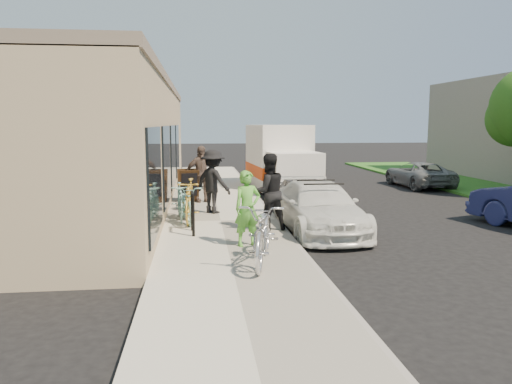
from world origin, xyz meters
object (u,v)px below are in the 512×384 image
tandem_bike (264,232)px  bystander_b (201,174)px  sedan_white (319,208)px  cruiser_bike_c (190,201)px  woman_rider (247,208)px  cruiser_bike_b (187,204)px  cruiser_bike_a (180,202)px  bike_rack (193,209)px  sandwich_board (188,185)px  bystander_a (213,182)px  far_car_gray (419,174)px  moving_truck (280,162)px  sedan_silver (306,197)px  man_standing (268,192)px

tandem_bike → bystander_b: bearing=110.7°
sedan_white → cruiser_bike_c: bearing=161.3°
woman_rider → cruiser_bike_b: size_ratio=0.87×
woman_rider → cruiser_bike_a: size_ratio=0.97×
woman_rider → cruiser_bike_c: bearing=97.0°
bike_rack → bystander_b: (0.25, 4.89, 0.34)m
sandwich_board → bystander_a: size_ratio=0.58×
far_car_gray → bystander_a: 11.10m
woman_rider → tandem_bike: bearing=-100.3°
cruiser_bike_c → bystander_b: 3.49m
tandem_bike → cruiser_bike_a: (-1.71, 4.47, -0.09)m
sandwich_board → cruiser_bike_a: bearing=-102.2°
sedan_white → far_car_gray: (6.57, 8.48, -0.08)m
sandwich_board → woman_rider: 6.47m
moving_truck → cruiser_bike_b: 8.01m
far_car_gray → bystander_b: bystander_b is taller
sedan_silver → cruiser_bike_a: (-3.68, -0.79, 0.05)m
sandwich_board → man_standing: bearing=-76.1°
sedan_silver → moving_truck: moving_truck is taller
sandwich_board → man_standing: size_ratio=0.57×
man_standing → cruiser_bike_b: 2.42m
sandwich_board → far_car_gray: sandwich_board is taller
tandem_bike → woman_rider: woman_rider is taller
sedan_white → cruiser_bike_c: sedan_white is taller
woman_rider → bystander_b: size_ratio=0.86×
woman_rider → bystander_a: (-0.60, 4.10, 0.12)m
moving_truck → woman_rider: bearing=-107.8°
cruiser_bike_a → sedan_silver: bearing=7.0°
bystander_b → sedan_white: bearing=-70.5°
moving_truck → woman_rider: moving_truck is taller
moving_truck → cruiser_bike_a: moving_truck is taller
bike_rack → sedan_silver: size_ratio=0.28×
man_standing → moving_truck: bearing=-116.9°
sedan_white → man_standing: bearing=-170.4°
sandwich_board → moving_truck: 5.17m
sandwich_board → woman_rider: woman_rider is taller
bystander_b → cruiser_bike_c: bearing=-109.5°
sandwich_board → moving_truck: size_ratio=0.19×
bike_rack → cruiser_bike_c: size_ratio=0.52×
woman_rider → cruiser_bike_b: bearing=98.5°
far_car_gray → cruiser_bike_b: bearing=35.7°
cruiser_bike_a → sedan_white: bearing=-24.7°
bike_rack → cruiser_bike_a: size_ratio=0.59×
man_standing → cruiser_bike_a: man_standing is taller
sandwich_board → cruiser_bike_b: bearing=-99.0°
sandwich_board → bystander_b: bearing=-16.7°
moving_truck → cruiser_bike_b: (-3.72, -7.06, -0.56)m
woman_rider → cruiser_bike_a: (-1.54, 3.08, -0.31)m
woman_rider → bike_rack: bearing=113.5°
cruiser_bike_b → bystander_b: 3.52m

